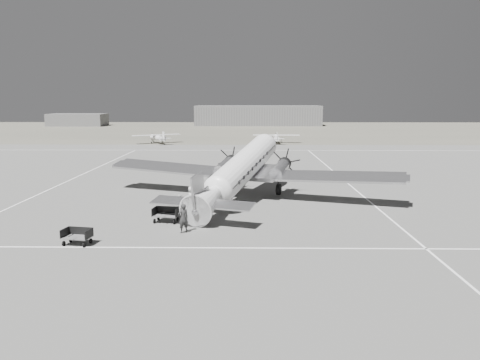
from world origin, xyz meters
The scene contains 16 objects.
ground centered at (0.00, 0.00, 0.00)m, with size 260.00×260.00×0.00m, color slate.
taxi_line_near centered at (0.00, -14.00, 0.01)m, with size 60.00×0.15×0.01m, color white.
taxi_line_right centered at (12.00, 0.00, 0.01)m, with size 0.15×80.00×0.01m, color white.
taxi_line_left centered at (-18.00, 10.00, 0.01)m, with size 0.15×60.00×0.01m, color white.
taxi_line_horizon centered at (0.00, 40.00, 0.01)m, with size 90.00×0.15×0.01m, color white.
grass_infield centered at (0.00, 95.00, 0.00)m, with size 260.00×90.00×0.01m, color #635F53.
hangar_main centered at (5.00, 120.00, 3.30)m, with size 42.00×14.00×6.60m.
shed_secondary centered at (-55.00, 115.00, 2.00)m, with size 18.00×10.00×4.00m, color #5C5C5C.
dc3_airliner centered at (0.81, -0.97, 2.62)m, with size 27.55×19.12×5.25m, color silver, non-canonical shape.
light_plane_left centered at (-16.55, 52.40, 1.01)m, with size 9.76×7.92×2.03m, color white, non-canonical shape.
light_plane_right centered at (7.24, 53.29, 0.98)m, with size 9.41×7.64×1.95m, color white, non-canonical shape.
baggage_cart_near centered at (-4.43, -8.16, 0.54)m, with size 1.90×1.34×1.07m, color #5C5C5C, non-canonical shape.
baggage_cart_far centered at (-8.92, -13.49, 0.50)m, with size 1.75×1.24×0.99m, color #5C5C5C, non-canonical shape.
ground_crew centered at (-2.82, -10.79, 0.98)m, with size 0.71×0.47×1.95m, color #2A2A2A.
ramp_agent centered at (-3.73, -6.08, 0.80)m, with size 0.78×0.61×1.61m, color #B9B9B6.
passenger centered at (-3.06, -4.10, 0.94)m, with size 0.92×0.60×1.89m, color beige.
Camera 1 is at (1.39, -40.67, 8.72)m, focal length 35.00 mm.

